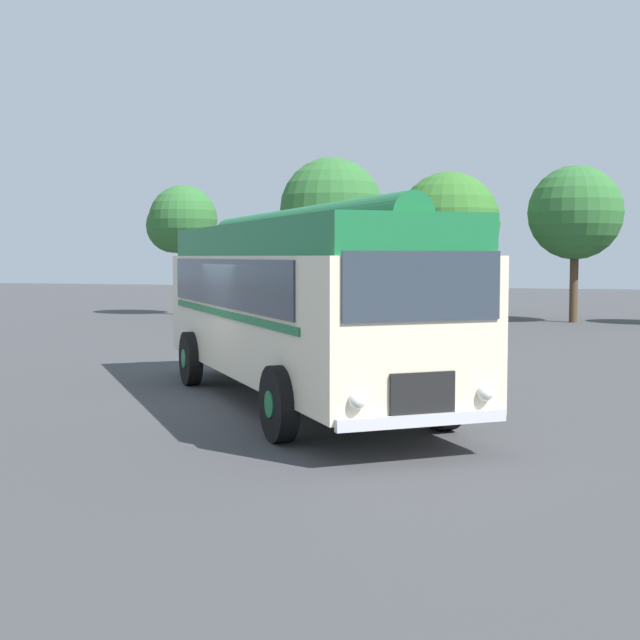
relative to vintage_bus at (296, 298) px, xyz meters
The scene contains 8 objects.
ground_plane 2.10m from the vintage_bus, behind, with size 120.00×120.00×0.00m, color #3D3D3F.
vintage_bus is the anchor object (origin of this frame).
car_near_left 14.79m from the vintage_bus, 100.59° to the left, with size 2.32×4.37×1.66m.
car_mid_left 13.99m from the vintage_bus, 90.62° to the left, with size 2.24×4.33×1.66m.
tree_far_left 25.10m from the vintage_bus, 120.36° to the left, with size 3.28×3.08×5.82m.
tree_left_of_centre 23.49m from the vintage_bus, 104.18° to the left, with size 4.53×4.53×6.96m.
tree_centre 21.95m from the vintage_bus, 91.17° to the left, with size 4.23×4.23×6.12m.
tree_right_of_centre 22.47m from the vintage_bus, 78.48° to the left, with size 3.74×3.74×6.24m.
Camera 1 is at (5.91, -15.07, 2.64)m, focal length 50.00 mm.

